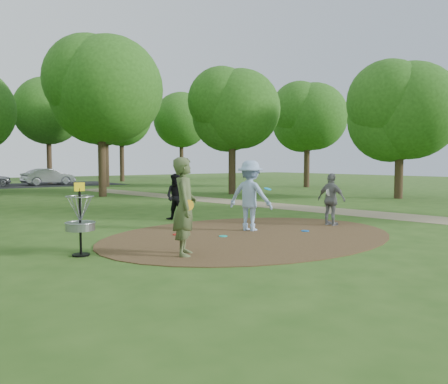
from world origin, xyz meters
TOP-DOWN VIEW (x-y plane):
  - ground at (0.00, 0.00)m, footprint 100.00×100.00m
  - dirt_clearing at (0.00, 0.00)m, footprint 8.40×8.40m
  - footpath at (6.50, 2.00)m, footprint 7.55×39.89m
  - parking_lot at (2.00, 30.00)m, footprint 14.00×8.00m
  - player_observer_with_disc at (-2.77, -1.03)m, footprint 0.84×0.90m
  - player_throwing_with_disc at (0.48, 0.61)m, footprint 1.46×1.49m
  - player_walking_with_disc at (-0.01, 3.77)m, footprint 0.91×0.96m
  - player_waiting_with_disc at (3.12, -0.17)m, footprint 0.50×0.98m
  - disc_ground_cyan at (-0.77, 0.25)m, footprint 0.22×0.22m
  - disc_ground_blue at (1.59, -0.48)m, footprint 0.22×0.22m
  - disc_ground_red at (-1.59, 1.21)m, footprint 0.22×0.22m
  - car_right at (3.22, 29.69)m, footprint 4.34×1.91m
  - disc_golf_basket at (-4.50, 0.30)m, footprint 0.63×0.63m
  - tree_ring at (0.66, 8.94)m, footprint 37.32×45.02m

SIDE VIEW (x-z plane):
  - ground at x=0.00m, z-range 0.00..0.00m
  - parking_lot at x=2.00m, z-range 0.00..0.01m
  - footpath at x=6.50m, z-range 0.00..0.01m
  - dirt_clearing at x=0.00m, z-range 0.00..0.02m
  - disc_ground_cyan at x=-0.77m, z-range 0.02..0.04m
  - disc_ground_blue at x=1.59m, z-range 0.02..0.04m
  - disc_ground_red at x=-1.59m, z-range 0.02..0.04m
  - car_right at x=3.22m, z-range 0.00..1.39m
  - player_walking_with_disc at x=-0.01m, z-range 0.00..1.57m
  - player_waiting_with_disc at x=3.12m, z-range 0.00..1.62m
  - disc_golf_basket at x=-4.50m, z-range 0.10..1.64m
  - player_throwing_with_disc at x=0.48m, z-range 0.00..2.01m
  - player_observer_with_disc at x=-2.77m, z-range 0.00..2.06m
  - tree_ring at x=0.66m, z-range 0.77..9.53m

